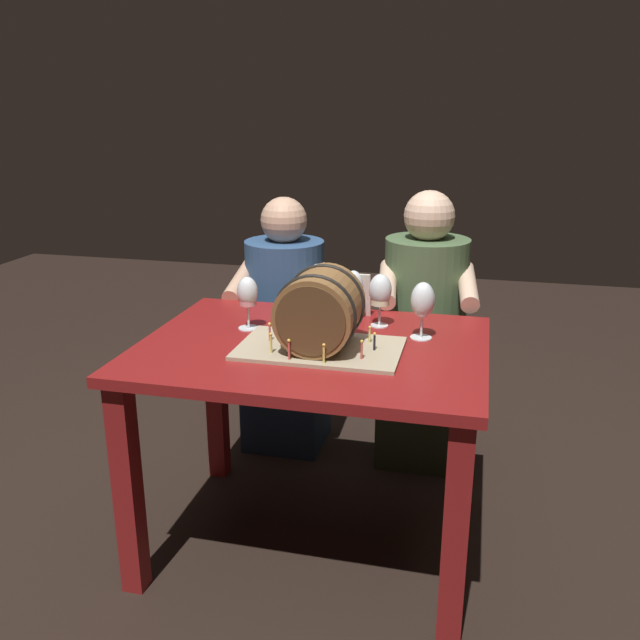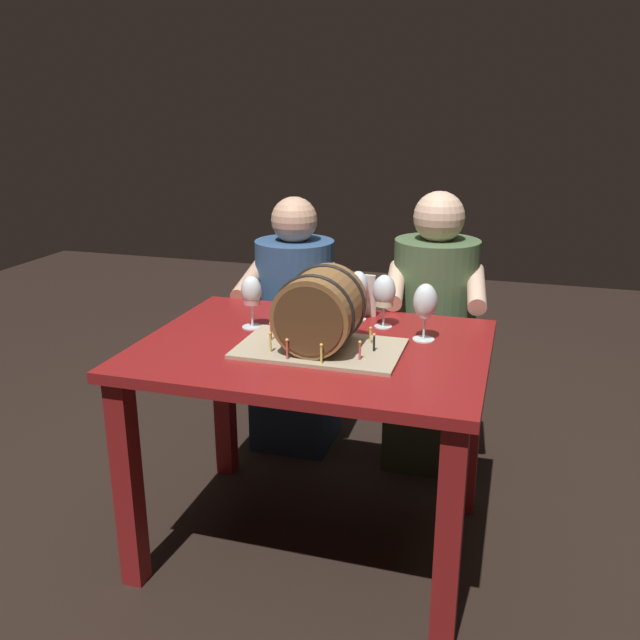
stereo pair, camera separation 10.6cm
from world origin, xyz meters
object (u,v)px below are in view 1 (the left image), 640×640
(wine_glass_empty, at_px, (423,301))
(wine_glass_rose, at_px, (248,294))
(wine_glass_white, at_px, (380,292))
(person_seated_left, at_px, (286,335))
(menu_card, at_px, (356,294))
(wine_glass_amber, at_px, (317,282))
(wine_glass_red, at_px, (353,288))
(person_seated_right, at_px, (423,341))
(dining_table, at_px, (313,381))
(barrel_cake, at_px, (320,314))

(wine_glass_empty, bearing_deg, wine_glass_rose, -176.12)
(wine_glass_white, height_order, person_seated_left, person_seated_left)
(menu_card, bearing_deg, wine_glass_amber, -154.57)
(wine_glass_red, relative_size, person_seated_right, 0.15)
(wine_glass_amber, relative_size, wine_glass_empty, 1.03)
(dining_table, relative_size, barrel_cake, 2.17)
(wine_glass_amber, bearing_deg, barrel_cake, -74.72)
(barrel_cake, distance_m, wine_glass_white, 0.32)
(wine_glass_amber, distance_m, wine_glass_rose, 0.27)
(dining_table, distance_m, wine_glass_rose, 0.37)
(wine_glass_red, distance_m, menu_card, 0.06)
(barrel_cake, xyz_separation_m, wine_glass_red, (0.04, 0.34, -0.01))
(barrel_cake, relative_size, person_seated_left, 0.46)
(person_seated_left, bearing_deg, wine_glass_rose, -85.43)
(wine_glass_white, height_order, wine_glass_empty, wine_glass_empty)
(wine_glass_empty, relative_size, wine_glass_red, 1.07)
(menu_card, height_order, person_seated_right, person_seated_right)
(wine_glass_empty, height_order, menu_card, wine_glass_empty)
(wine_glass_white, distance_m, person_seated_right, 0.58)
(wine_glass_white, bearing_deg, wine_glass_rose, -162.82)
(menu_card, distance_m, person_seated_left, 0.61)
(wine_glass_empty, height_order, wine_glass_red, wine_glass_empty)
(wine_glass_rose, height_order, person_seated_right, person_seated_right)
(wine_glass_empty, relative_size, menu_card, 1.20)
(dining_table, xyz_separation_m, wine_glass_empty, (0.34, 0.14, 0.26))
(dining_table, bearing_deg, menu_card, 76.98)
(wine_glass_white, bearing_deg, dining_table, -127.93)
(wine_glass_white, distance_m, menu_card, 0.15)
(dining_table, height_order, wine_glass_rose, wine_glass_rose)
(person_seated_right, bearing_deg, barrel_cake, -109.33)
(dining_table, relative_size, wine_glass_red, 6.21)
(wine_glass_white, height_order, wine_glass_amber, wine_glass_amber)
(wine_glass_white, distance_m, wine_glass_empty, 0.18)
(wine_glass_rose, distance_m, person_seated_left, 0.70)
(wine_glass_white, height_order, menu_card, wine_glass_white)
(wine_glass_empty, distance_m, wine_glass_red, 0.30)
(wine_glass_red, bearing_deg, menu_card, 89.19)
(barrel_cake, relative_size, wine_glass_white, 2.74)
(wine_glass_white, distance_m, person_seated_left, 0.76)
(wine_glass_white, bearing_deg, wine_glass_amber, 167.83)
(wine_glass_red, distance_m, person_seated_right, 0.57)
(wine_glass_amber, height_order, person_seated_left, person_seated_left)
(wine_glass_amber, distance_m, person_seated_left, 0.60)
(wine_glass_amber, height_order, wine_glass_rose, wine_glass_amber)
(dining_table, distance_m, barrel_cake, 0.26)
(barrel_cake, height_order, wine_glass_white, barrel_cake)
(wine_glass_empty, distance_m, menu_card, 0.33)
(barrel_cake, xyz_separation_m, person_seated_right, (0.26, 0.75, -0.33))
(wine_glass_empty, relative_size, wine_glass_rose, 1.04)
(wine_glass_amber, bearing_deg, wine_glass_empty, -20.42)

